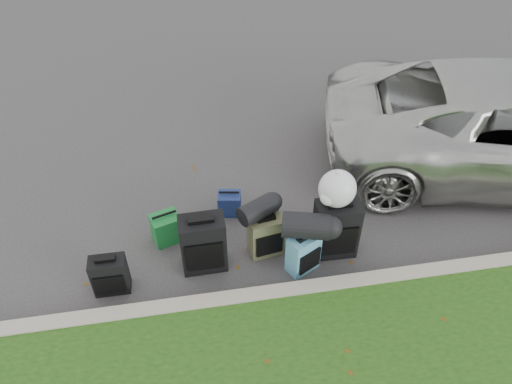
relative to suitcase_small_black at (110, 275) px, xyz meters
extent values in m
plane|color=#383535|center=(1.87, 0.56, -0.25)|extent=(120.00, 120.00, 0.00)
cube|color=#9E937F|center=(1.87, -0.44, -0.17)|extent=(120.00, 0.18, 0.15)
cube|color=black|center=(0.00, 0.00, 0.00)|extent=(0.39, 0.22, 0.49)
cube|color=black|center=(1.06, 0.18, 0.13)|extent=(0.52, 0.32, 0.74)
cube|color=#44452C|center=(1.81, 0.28, 0.03)|extent=(0.43, 0.31, 0.55)
cube|color=teal|center=(2.19, -0.06, 0.01)|extent=(0.42, 0.36, 0.52)
cube|color=black|center=(2.63, 0.14, 0.14)|extent=(0.52, 0.32, 0.76)
cube|color=#1A7632|center=(0.64, 0.68, -0.05)|extent=(0.40, 0.36, 0.38)
cube|color=navy|center=(1.47, 1.03, -0.09)|extent=(0.33, 0.28, 0.31)
cylinder|color=black|center=(1.72, 0.33, 0.42)|extent=(0.51, 0.42, 0.24)
cylinder|color=black|center=(2.21, -0.01, 0.42)|extent=(0.59, 0.42, 0.30)
sphere|color=white|center=(2.59, 0.19, 0.73)|extent=(0.43, 0.43, 0.43)
camera|label=1|loc=(1.02, -3.72, 4.39)|focal=35.00mm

